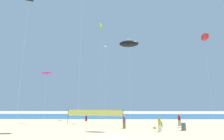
{
  "coord_description": "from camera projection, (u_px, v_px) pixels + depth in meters",
  "views": [
    {
      "loc": [
        0.2,
        -16.84,
        3.07
      ],
      "look_at": [
        -0.11,
        6.41,
        7.72
      ],
      "focal_mm": 27.39,
      "sensor_mm": 36.0,
      "label": 1
    }
  ],
  "objects": [
    {
      "name": "volleyball_net",
      "position": [
        95.0,
        113.0,
        26.43
      ],
      "size": [
        8.79,
        1.83,
        2.4
      ],
      "color": "#4C4C51",
      "rests_on": "ground"
    },
    {
      "name": "beachgoer_navy_shirt",
      "position": [
        86.0,
        116.0,
        31.73
      ],
      "size": [
        0.37,
        0.37,
        1.61
      ],
      "rotation": [
        0.0,
        0.0,
        1.99
      ],
      "color": "maroon",
      "rests_on": "ground"
    },
    {
      "name": "folding_beach_chair",
      "position": [
        161.0,
        125.0,
        21.48
      ],
      "size": [
        0.52,
        0.65,
        0.89
      ],
      "rotation": [
        0.0,
        0.0,
        0.38
      ],
      "color": "#1E8C4C",
      "rests_on": "ground"
    },
    {
      "name": "kite_magenta_tube",
      "position": [
        47.0,
        73.0,
        28.92
      ],
      "size": [
        1.6,
        0.8,
        8.5
      ],
      "color": "silver",
      "rests_on": "ground"
    },
    {
      "name": "beachgoer_plum_shirt",
      "position": [
        124.0,
        121.0,
        21.89
      ],
      "size": [
        0.38,
        0.38,
        1.65
      ],
      "rotation": [
        0.0,
        0.0,
        5.92
      ],
      "color": "olive",
      "rests_on": "ground"
    },
    {
      "name": "kite_black_diamond",
      "position": [
        106.0,
        47.0,
        30.08
      ],
      "size": [
        0.93,
        0.93,
        13.37
      ],
      "color": "silver",
      "rests_on": "ground"
    },
    {
      "name": "beachgoer_mustard_shirt",
      "position": [
        160.0,
        124.0,
        19.29
      ],
      "size": [
        0.37,
        0.37,
        1.6
      ],
      "rotation": [
        0.0,
        0.0,
        0.79
      ],
      "color": "white",
      "rests_on": "ground"
    },
    {
      "name": "ground_plane",
      "position": [
        112.0,
        138.0,
        15.92
      ],
      "size": [
        120.0,
        120.0,
        0.0
      ],
      "primitive_type": "plane",
      "color": "#D1BC89"
    },
    {
      "name": "kite_red_delta",
      "position": [
        204.0,
        37.0,
        25.45
      ],
      "size": [
        0.96,
        1.14,
        13.54
      ],
      "color": "silver",
      "rests_on": "ground"
    },
    {
      "name": "kite_lime_delta",
      "position": [
        101.0,
        27.0,
        36.49
      ],
      "size": [
        0.45,
        1.7,
        20.17
      ],
      "color": "silver",
      "rests_on": "ground"
    },
    {
      "name": "kite_black_inflatable",
      "position": [
        129.0,
        44.0,
        21.61
      ],
      "size": [
        2.54,
        1.23,
        11.24
      ],
      "color": "silver",
      "rests_on": "ground"
    },
    {
      "name": "ocean_band",
      "position": [
        114.0,
        116.0,
        45.06
      ],
      "size": [
        120.0,
        20.0,
        0.01
      ],
      "primitive_type": "cube",
      "color": "#28608C",
      "rests_on": "ground"
    },
    {
      "name": "beachgoer_maroon_shirt",
      "position": [
        179.0,
        119.0,
        24.8
      ],
      "size": [
        0.37,
        0.37,
        1.64
      ],
      "rotation": [
        0.0,
        0.0,
        0.25
      ],
      "color": "#99B28C",
      "rests_on": "ground"
    },
    {
      "name": "trash_barrel",
      "position": [
        184.0,
        127.0,
        20.31
      ],
      "size": [
        0.54,
        0.54,
        0.87
      ],
      "primitive_type": "cylinder",
      "color": "#595960",
      "rests_on": "ground"
    },
    {
      "name": "beach_handbag",
      "position": [
        155.0,
        128.0,
        21.5
      ],
      "size": [
        0.34,
        0.17,
        0.27
      ],
      "primitive_type": "cube",
      "color": "gold",
      "rests_on": "ground"
    }
  ]
}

